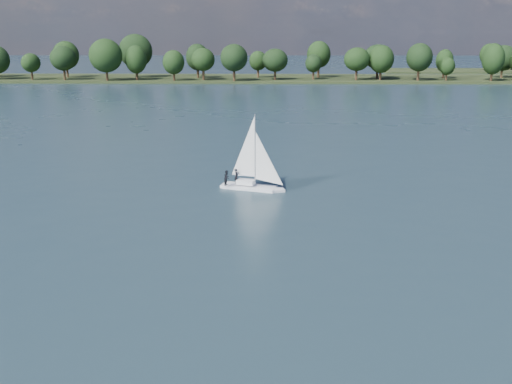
% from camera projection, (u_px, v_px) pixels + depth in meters
% --- Properties ---
extents(ground, '(700.00, 700.00, 0.00)m').
position_uv_depth(ground, '(283.00, 124.00, 114.92)').
color(ground, '#233342').
rests_on(ground, ground).
extents(far_shore, '(660.00, 40.00, 1.50)m').
position_uv_depth(far_shore, '(275.00, 79.00, 222.72)').
color(far_shore, black).
rests_on(far_shore, ground).
extents(sailboat, '(7.35, 4.10, 9.32)m').
position_uv_depth(sailboat, '(249.00, 168.00, 66.51)').
color(sailboat, white).
rests_on(sailboat, ground).
extents(treeline, '(562.55, 74.34, 18.73)m').
position_uv_depth(treeline, '(221.00, 59.00, 218.10)').
color(treeline, black).
rests_on(treeline, ground).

